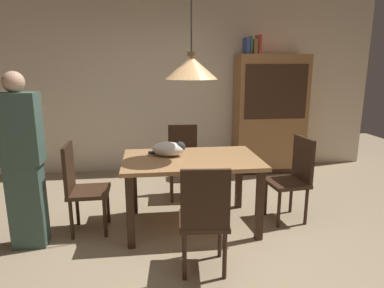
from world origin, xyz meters
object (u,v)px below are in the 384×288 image
at_px(cat_sleeping, 169,149).
at_px(book_red_tall, 258,45).
at_px(pendant_lamp, 191,67).
at_px(chair_left_side, 81,184).
at_px(chair_near_front, 204,216).
at_px(chair_far_back, 183,158).
at_px(book_green_slim, 250,45).
at_px(book_brown_thick, 254,47).
at_px(dining_table, 191,167).
at_px(book_blue_wide, 246,46).
at_px(person_standing, 23,162).
at_px(hutch_bookcase, 270,117).
at_px(chair_right_side, 294,175).

relative_size(cat_sleeping, book_red_tall, 1.44).
bearing_deg(pendant_lamp, chair_left_side, -179.90).
relative_size(chair_near_front, chair_far_back, 1.00).
distance_m(chair_left_side, book_red_tall, 3.32).
distance_m(book_green_slim, book_brown_thick, 0.06).
relative_size(chair_far_back, cat_sleeping, 2.31).
relative_size(book_green_slim, book_red_tall, 0.93).
xyz_separation_m(cat_sleeping, book_red_tall, (1.47, 1.68, 1.16)).
bearing_deg(cat_sleeping, book_red_tall, 48.92).
relative_size(pendant_lamp, book_green_slim, 5.00).
height_order(chair_near_front, chair_left_side, same).
distance_m(dining_table, book_blue_wide, 2.46).
distance_m(cat_sleeping, book_brown_thick, 2.46).
relative_size(chair_left_side, cat_sleeping, 2.31).
distance_m(chair_near_front, pendant_lamp, 1.45).
height_order(chair_far_back, book_green_slim, book_green_slim).
bearing_deg(book_green_slim, person_standing, -143.16).
height_order(book_green_slim, person_standing, book_green_slim).
xyz_separation_m(chair_far_back, book_red_tall, (1.24, 0.91, 1.48)).
relative_size(chair_far_back, book_red_tall, 3.32).
height_order(chair_near_front, hutch_bookcase, hutch_bookcase).
height_order(cat_sleeping, book_red_tall, book_red_tall).
relative_size(chair_left_side, hutch_bookcase, 0.50).
xyz_separation_m(dining_table, chair_right_side, (1.13, 0.01, -0.14)).
height_order(dining_table, chair_near_front, chair_near_front).
xyz_separation_m(chair_near_front, book_blue_wide, (1.06, 2.67, 1.46)).
xyz_separation_m(chair_right_side, chair_near_front, (-1.13, -0.89, 0.00)).
relative_size(chair_right_side, book_red_tall, 3.32).
distance_m(chair_left_side, cat_sleeping, 0.96).
bearing_deg(chair_left_side, book_red_tall, 37.06).
xyz_separation_m(hutch_bookcase, book_red_tall, (-0.24, 0.00, 1.10)).
distance_m(chair_far_back, cat_sleeping, 0.86).
xyz_separation_m(chair_right_side, book_green_slim, (-0.01, 1.78, 1.47)).
height_order(dining_table, book_blue_wide, book_blue_wide).
distance_m(chair_right_side, chair_left_side, 2.26).
relative_size(chair_far_back, book_green_slim, 3.58).
height_order(dining_table, cat_sleeping, cat_sleeping).
bearing_deg(chair_near_front, chair_right_side, 37.99).
bearing_deg(book_red_tall, chair_right_side, -93.65).
xyz_separation_m(dining_table, chair_left_side, (-1.13, -0.00, -0.14)).
distance_m(hutch_bookcase, book_red_tall, 1.13).
bearing_deg(hutch_bookcase, book_green_slim, 179.76).
relative_size(chair_near_front, book_brown_thick, 3.88).
bearing_deg(book_red_tall, hutch_bookcase, -0.36).
height_order(chair_right_side, book_brown_thick, book_brown_thick).
bearing_deg(book_brown_thick, dining_table, -123.31).
height_order(hutch_bookcase, book_green_slim, book_green_slim).
height_order(pendant_lamp, book_brown_thick, pendant_lamp).
xyz_separation_m(book_blue_wide, book_brown_thick, (0.12, 0.00, -0.01)).
relative_size(chair_far_back, chair_left_side, 1.00).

